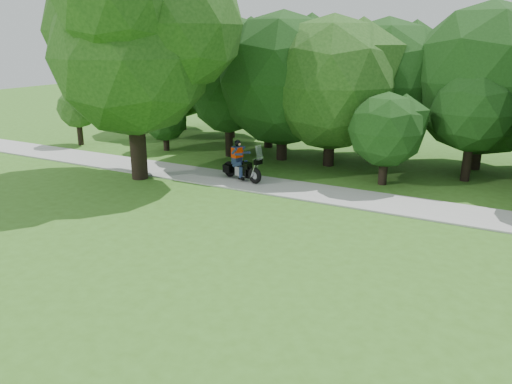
% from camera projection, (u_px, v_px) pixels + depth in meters
% --- Properties ---
extents(ground, '(100.00, 100.00, 0.00)m').
position_uv_depth(ground, '(313.00, 308.00, 11.04)').
color(ground, '#38661D').
rests_on(ground, ground).
extents(walkway, '(60.00, 2.20, 0.06)m').
position_uv_depth(walkway, '(397.00, 205.00, 17.77)').
color(walkway, '#9A9A95').
rests_on(walkway, ground).
extents(tree_line, '(39.31, 11.24, 7.70)m').
position_uv_depth(tree_line, '(459.00, 86.00, 21.76)').
color(tree_line, black).
rests_on(tree_line, ground).
extents(big_tree_west, '(8.64, 6.56, 9.96)m').
position_uv_depth(big_tree_west, '(135.00, 37.00, 19.84)').
color(big_tree_west, black).
rests_on(big_tree_west, ground).
extents(touring_motorcycle, '(2.14, 1.08, 1.66)m').
position_uv_depth(touring_motorcycle, '(240.00, 165.00, 20.66)').
color(touring_motorcycle, black).
rests_on(touring_motorcycle, walkway).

